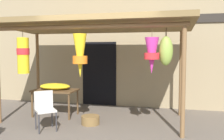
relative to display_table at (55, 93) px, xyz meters
The scene contains 7 objects.
ground_plane 1.87m from the display_table, 32.86° to the right, with size 30.00×30.00×0.00m, color #60564C.
shop_facade 2.72m from the display_table, 49.04° to the left, with size 11.04×0.29×4.26m.
market_stall_canopy 1.95m from the display_table, ahead, with size 4.72×2.27×2.46m.
display_table is the anchor object (origin of this frame).
flower_heap_on_table 0.17m from the display_table, 108.43° to the left, with size 0.83×0.58×0.16m.
folding_chair 1.17m from the display_table, 74.16° to the right, with size 0.56×0.56×0.84m.
wicker_basket_by_table 1.36m from the display_table, 23.81° to the right, with size 0.43×0.43×0.20m, color brown.
Camera 1 is at (1.54, -4.96, 1.72)m, focal length 39.75 mm.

